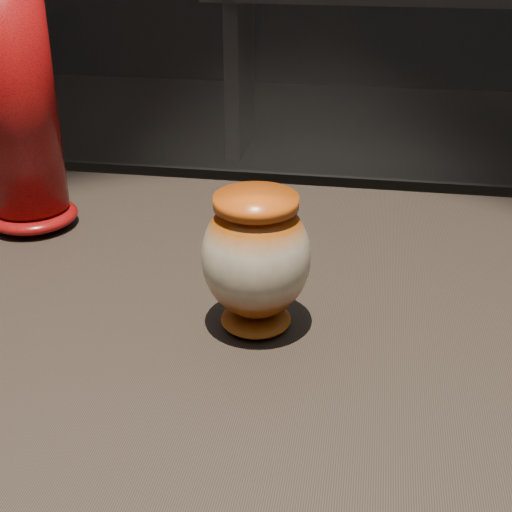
{
  "coord_description": "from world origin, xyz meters",
  "views": [
    {
      "loc": [
        0.08,
        -0.68,
        1.31
      ],
      "look_at": [
        -0.03,
        -0.04,
        0.99
      ],
      "focal_mm": 50.0,
      "sensor_mm": 36.0,
      "label": 1
    }
  ],
  "objects_px": {
    "display_plinth": "(280,492)",
    "tall_vase": "(15,93)",
    "back_shelf": "(395,41)",
    "main_vase": "(256,258)"
  },
  "relations": [
    {
      "from": "tall_vase",
      "to": "back_shelf",
      "type": "distance_m",
      "value": 3.22
    },
    {
      "from": "back_shelf",
      "to": "display_plinth",
      "type": "bearing_deg",
      "value": -92.85
    },
    {
      "from": "tall_vase",
      "to": "back_shelf",
      "type": "xyz_separation_m",
      "value": [
        0.55,
        3.14,
        -0.45
      ]
    },
    {
      "from": "main_vase",
      "to": "tall_vase",
      "type": "relative_size",
      "value": 0.39
    },
    {
      "from": "back_shelf",
      "to": "tall_vase",
      "type": "bearing_deg",
      "value": -99.86
    },
    {
      "from": "display_plinth",
      "to": "tall_vase",
      "type": "relative_size",
      "value": 5.12
    },
    {
      "from": "display_plinth",
      "to": "main_vase",
      "type": "height_order",
      "value": "main_vase"
    },
    {
      "from": "main_vase",
      "to": "back_shelf",
      "type": "distance_m",
      "value": 3.37
    },
    {
      "from": "main_vase",
      "to": "tall_vase",
      "type": "height_order",
      "value": "tall_vase"
    },
    {
      "from": "tall_vase",
      "to": "back_shelf",
      "type": "height_order",
      "value": "tall_vase"
    }
  ]
}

